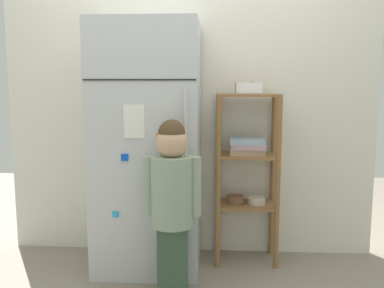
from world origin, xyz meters
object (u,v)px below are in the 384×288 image
(refrigerator, at_px, (148,148))
(pantry_shelf_unit, at_px, (247,164))
(child_standing, at_px, (172,191))
(fruit_bin, at_px, (250,88))

(refrigerator, distance_m, pantry_shelf_unit, 0.71)
(child_standing, bearing_deg, fruit_bin, 48.25)
(child_standing, distance_m, pantry_shelf_unit, 0.72)
(refrigerator, height_order, fruit_bin, refrigerator)
(pantry_shelf_unit, bearing_deg, fruit_bin, 37.39)
(fruit_bin, bearing_deg, child_standing, -131.75)
(pantry_shelf_unit, relative_size, fruit_bin, 6.37)
(child_standing, relative_size, pantry_shelf_unit, 0.89)
(refrigerator, bearing_deg, child_standing, -62.80)
(pantry_shelf_unit, bearing_deg, child_standing, -131.53)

